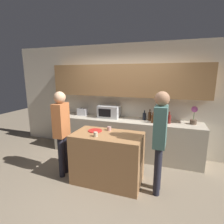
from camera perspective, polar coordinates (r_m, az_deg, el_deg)
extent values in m
plane|color=#7F705B|center=(3.39, -3.18, -23.34)|extent=(14.00, 14.00, 0.00)
cube|color=beige|center=(4.46, 5.00, 4.18)|extent=(6.40, 0.08, 2.70)
cube|color=#A37547|center=(4.23, 4.46, 10.21)|extent=(3.74, 0.32, 0.75)
cube|color=#B7AD99|center=(4.35, 3.66, -8.19)|extent=(3.60, 0.62, 0.91)
cube|color=#996B42|center=(3.33, -1.43, -14.72)|extent=(1.25, 0.69, 0.93)
cube|color=#B7BABC|center=(4.37, -0.92, 0.19)|extent=(0.52, 0.38, 0.30)
cube|color=black|center=(4.21, -2.45, -0.29)|extent=(0.31, 0.01, 0.19)
cube|color=silver|center=(4.68, -9.57, 0.08)|extent=(0.26, 0.16, 0.18)
cube|color=black|center=(4.69, -10.15, 1.22)|extent=(0.02, 0.11, 0.01)
cube|color=black|center=(4.64, -9.07, 1.15)|extent=(0.02, 0.11, 0.01)
cylinder|color=brown|center=(4.18, 25.00, -2.96)|extent=(0.14, 0.14, 0.10)
cylinder|color=#38662D|center=(4.14, 25.17, -1.09)|extent=(0.01, 0.01, 0.18)
sphere|color=#B25199|center=(4.12, 25.35, 0.81)|extent=(0.13, 0.13, 0.13)
cylinder|color=black|center=(4.21, 10.50, -1.43)|extent=(0.08, 0.08, 0.16)
cylinder|color=black|center=(4.19, 10.56, 0.10)|extent=(0.03, 0.03, 0.06)
cylinder|color=#472814|center=(4.15, 12.19, -1.46)|extent=(0.07, 0.07, 0.20)
cylinder|color=#472814|center=(4.12, 12.27, 0.39)|extent=(0.03, 0.03, 0.08)
cylinder|color=#472814|center=(3.98, 13.16, -2.27)|extent=(0.07, 0.07, 0.18)
cylinder|color=#472814|center=(3.95, 13.24, -0.56)|extent=(0.03, 0.03, 0.07)
cylinder|color=#472814|center=(4.04, 15.08, -1.86)|extent=(0.07, 0.07, 0.22)
cylinder|color=#472814|center=(4.00, 15.20, 0.24)|extent=(0.02, 0.02, 0.08)
cylinder|color=maroon|center=(3.97, 16.32, -2.50)|extent=(0.06, 0.06, 0.17)
cylinder|color=maroon|center=(3.95, 16.42, -0.85)|extent=(0.02, 0.02, 0.07)
cylinder|color=maroon|center=(4.05, 18.11, -2.25)|extent=(0.09, 0.09, 0.19)
cylinder|color=maroon|center=(4.02, 18.23, -0.46)|extent=(0.03, 0.03, 0.07)
cylinder|color=red|center=(3.31, -5.56, -6.08)|extent=(0.26, 0.26, 0.01)
cylinder|color=tan|center=(3.32, -0.93, -5.43)|extent=(0.08, 0.08, 0.08)
cylinder|color=#B6AC91|center=(3.02, -5.37, -7.27)|extent=(0.07, 0.07, 0.08)
cylinder|color=black|center=(3.09, 14.55, -18.38)|extent=(0.11, 0.11, 0.83)
cylinder|color=black|center=(3.23, 14.89, -16.98)|extent=(0.11, 0.11, 0.83)
cube|color=#446B64|center=(2.87, 15.53, -4.58)|extent=(0.20, 0.35, 0.66)
sphere|color=#9E7051|center=(2.78, 16.06, 4.21)|extent=(0.23, 0.23, 0.23)
cylinder|color=black|center=(3.74, -15.00, -13.01)|extent=(0.11, 0.11, 0.81)
cylinder|color=black|center=(3.62, -16.24, -14.00)|extent=(0.11, 0.11, 0.81)
cube|color=#AC6034|center=(3.43, -16.30, -2.53)|extent=(0.22, 0.35, 0.64)
sphere|color=tan|center=(3.35, -16.74, 4.59)|extent=(0.22, 0.22, 0.22)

